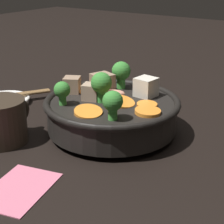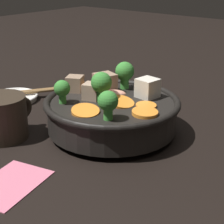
% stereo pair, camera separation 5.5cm
% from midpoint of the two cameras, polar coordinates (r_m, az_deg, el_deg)
% --- Properties ---
extents(ground_plane, '(3.00, 3.00, 0.00)m').
position_cam_midpoint_polar(ground_plane, '(0.68, -2.30, -3.14)').
color(ground_plane, black).
extents(stirfry_bowl, '(0.24, 0.24, 0.11)m').
position_cam_midpoint_polar(stirfry_bowl, '(0.67, -2.40, 0.28)').
color(stirfry_bowl, black).
rests_on(stirfry_bowl, ground_plane).
extents(side_saucer, '(0.11, 0.11, 0.01)m').
position_cam_midpoint_polar(side_saucer, '(0.86, -17.84, 1.67)').
color(side_saucer, white).
rests_on(side_saucer, ground_plane).
extents(dark_mug, '(0.11, 0.09, 0.08)m').
position_cam_midpoint_polar(dark_mug, '(0.67, -18.87, -1.34)').
color(dark_mug, '#33281E').
rests_on(dark_mug, ground_plane).
extents(napkin, '(0.12, 0.10, 0.00)m').
position_cam_midpoint_polar(napkin, '(0.54, -16.94, -11.13)').
color(napkin, '#D16B84').
rests_on(napkin, ground_plane).
extents(chopsticks_pair, '(0.18, 0.12, 0.01)m').
position_cam_midpoint_polar(chopsticks_pair, '(0.85, -17.91, 2.27)').
color(chopsticks_pair, olive).
rests_on(chopsticks_pair, side_saucer).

